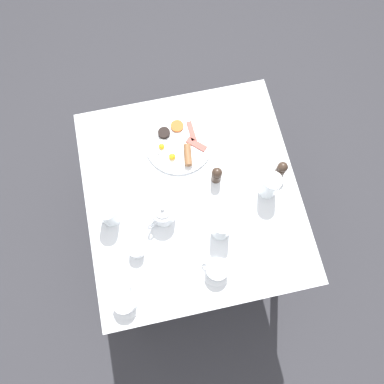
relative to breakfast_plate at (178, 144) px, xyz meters
The scene contains 14 objects.
ground_plane 0.79m from the breakfast_plate, behind, with size 8.00×8.00×0.00m, color #333338.
table 0.26m from the breakfast_plate, behind, with size 0.98×0.91×0.74m.
breakfast_plate is the anchor object (origin of this frame).
teapot_near 0.34m from the breakfast_plate, 157.95° to the left, with size 0.12×0.16×0.12m.
teacup_with_saucer_left 0.58m from the breakfast_plate, behind, with size 0.13×0.13×0.06m.
teacup_with_saucer_right 0.71m from the breakfast_plate, 151.67° to the left, with size 0.13×0.13×0.06m.
water_glass_tall 0.45m from the breakfast_plate, 131.90° to the right, with size 0.08×0.08×0.14m.
water_glass_short 0.44m from the breakfast_plate, 168.00° to the right, with size 0.08×0.08×0.14m.
wine_glass_spare 0.45m from the breakfast_plate, 128.62° to the left, with size 0.08×0.08×0.13m.
creamer_jug 0.51m from the breakfast_plate, 149.11° to the left, with size 0.09×0.06×0.06m.
pepper_grinder 0.47m from the breakfast_plate, 119.68° to the right, with size 0.04×0.04×0.10m.
salt_grinder 0.24m from the breakfast_plate, 147.10° to the right, with size 0.04×0.04×0.10m.
fork_by_plate 0.33m from the breakfast_plate, 82.46° to the right, with size 0.11×0.15×0.00m.
knife_by_plate 0.56m from the breakfast_plate, 145.95° to the right, with size 0.18×0.11×0.00m.
Camera 1 is at (-0.47, 0.10, 2.28)m, focal length 35.00 mm.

